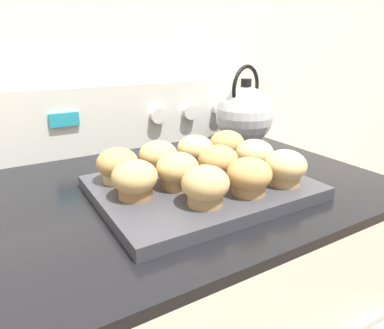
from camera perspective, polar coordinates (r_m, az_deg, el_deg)
wall_back at (r=0.98m, az=-12.43°, el=19.45°), size 8.00×0.05×2.40m
control_panel at (r=0.95m, az=-10.43°, el=8.00°), size 0.76×0.07×0.17m
muffin_pan at (r=0.65m, az=1.18°, el=-3.88°), size 0.38×0.30×0.02m
muffin_r0_c1 at (r=0.55m, az=2.24°, el=-3.56°), size 0.08×0.08×0.06m
muffin_r0_c2 at (r=0.59m, az=9.51°, el=-1.98°), size 0.08×0.08×0.06m
muffin_r0_c3 at (r=0.65m, az=15.25°, el=-0.51°), size 0.08×0.08×0.06m
muffin_r1_c0 at (r=0.58m, az=-9.51°, el=-2.47°), size 0.08×0.08×0.06m
muffin_r1_c1 at (r=0.61m, az=-2.42°, el=-1.00°), size 0.08×0.08×0.06m
muffin_r1_c2 at (r=0.66m, az=4.38°, el=0.39°), size 0.08×0.08×0.06m
muffin_r1_c3 at (r=0.71m, az=10.34°, el=1.50°), size 0.08×0.08×0.06m
muffin_r2_c0 at (r=0.65m, az=-12.29°, el=-0.11°), size 0.08×0.08×0.06m
muffin_r2_c1 at (r=0.69m, az=-5.64°, el=1.25°), size 0.08×0.08×0.06m
muffin_r2_c2 at (r=0.73m, az=0.56°, el=2.34°), size 0.08×0.08×0.06m
muffin_r2_c3 at (r=0.77m, az=5.83°, el=3.24°), size 0.08×0.08×0.06m
tea_kettle at (r=0.97m, az=8.81°, el=8.27°), size 0.20×0.16×0.22m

